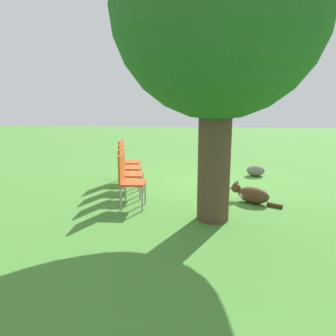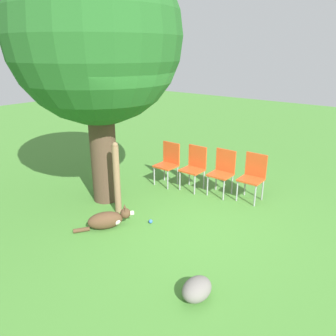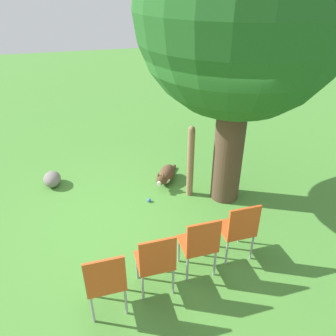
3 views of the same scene
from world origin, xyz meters
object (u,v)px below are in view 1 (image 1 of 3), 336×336
(red_chair_1, at_px, (127,163))
(red_chair_2, at_px, (127,170))
(red_chair_0, at_px, (126,158))
(tennis_ball, at_px, (218,193))
(dog, at_px, (251,194))
(fence_post, at_px, (225,169))
(red_chair_3, at_px, (128,177))
(oak_tree, at_px, (219,13))

(red_chair_1, xyz_separation_m, red_chair_2, (-0.14, 0.61, 0.00))
(red_chair_0, distance_m, tennis_ball, 2.28)
(dog, height_order, red_chair_1, red_chair_1)
(red_chair_0, height_order, tennis_ball, red_chair_0)
(fence_post, relative_size, red_chair_3, 1.43)
(red_chair_2, xyz_separation_m, tennis_ball, (-1.75, -0.29, -0.50))
(dog, height_order, tennis_ball, dog)
(red_chair_2, height_order, red_chair_3, same)
(oak_tree, bearing_deg, fence_post, -110.55)
(fence_post, xyz_separation_m, tennis_ball, (0.04, -0.77, -0.65))
(fence_post, xyz_separation_m, red_chair_1, (1.93, -1.08, -0.14))
(red_chair_0, relative_size, tennis_ball, 13.82)
(oak_tree, xyz_separation_m, red_chair_2, (1.57, -1.07, -2.50))
(fence_post, bearing_deg, red_chair_2, -14.79)
(oak_tree, xyz_separation_m, red_chair_0, (1.85, -2.28, -2.50))
(red_chair_2, bearing_deg, red_chair_3, -78.08)
(red_chair_2, relative_size, red_chair_3, 1.00)
(oak_tree, xyz_separation_m, red_chair_1, (1.71, -1.67, -2.50))
(red_chair_0, bearing_deg, oak_tree, -51.85)
(red_chair_3, height_order, tennis_ball, red_chair_3)
(oak_tree, distance_m, red_chair_3, 2.92)
(fence_post, height_order, red_chair_3, fence_post)
(red_chair_0, relative_size, red_chair_2, 1.00)
(fence_post, height_order, tennis_ball, fence_post)
(red_chair_0, relative_size, red_chair_3, 1.00)
(oak_tree, distance_m, dog, 3.11)
(dog, bearing_deg, red_chair_0, 4.65)
(dog, relative_size, red_chair_0, 0.96)
(oak_tree, bearing_deg, red_chair_3, -17.68)
(oak_tree, xyz_separation_m, tennis_ball, (-0.18, -1.36, -3.00))
(fence_post, bearing_deg, oak_tree, 69.45)
(red_chair_2, xyz_separation_m, red_chair_3, (-0.14, 0.61, 0.00))
(red_chair_0, xyz_separation_m, red_chair_2, (-0.28, 1.22, 0.00))
(red_chair_2, bearing_deg, tennis_ball, 8.55)
(oak_tree, xyz_separation_m, dog, (-0.74, -0.90, -2.88))
(red_chair_3, bearing_deg, oak_tree, -18.58)
(oak_tree, relative_size, red_chair_1, 4.89)
(fence_post, bearing_deg, red_chair_3, 4.62)
(oak_tree, distance_m, red_chair_1, 3.46)
(red_chair_1, bearing_deg, red_chair_3, -78.08)
(red_chair_1, height_order, tennis_ball, red_chair_1)
(dog, bearing_deg, red_chair_3, 44.27)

